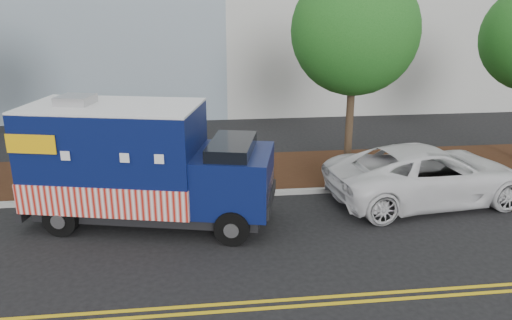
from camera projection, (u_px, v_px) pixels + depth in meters
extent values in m
plane|color=black|center=(186.00, 217.00, 14.42)|extent=(120.00, 120.00, 0.00)
cube|color=#9E9E99|center=(186.00, 197.00, 15.71)|extent=(120.00, 0.18, 0.15)
cube|color=black|center=(187.00, 174.00, 17.70)|extent=(120.00, 4.00, 0.15)
cube|color=gold|center=(182.00, 307.00, 10.21)|extent=(120.00, 0.10, 0.01)
cube|color=gold|center=(182.00, 314.00, 9.98)|extent=(120.00, 0.10, 0.01)
cylinder|color=#38281C|center=(349.00, 122.00, 17.08)|extent=(0.26, 0.26, 3.97)
sphere|color=#1C5A19|center=(355.00, 31.00, 16.14)|extent=(4.17, 4.17, 4.17)
cube|color=#473828|center=(101.00, 159.00, 15.67)|extent=(0.06, 0.06, 2.40)
cube|color=black|center=(154.00, 206.00, 14.01)|extent=(6.43, 3.43, 0.31)
cube|color=#0A1448|center=(116.00, 154.00, 13.65)|extent=(5.05, 3.50, 2.62)
cube|color=#B3150B|center=(119.00, 186.00, 13.94)|extent=(5.10, 3.58, 0.82)
cube|color=white|center=(111.00, 106.00, 13.24)|extent=(5.05, 3.50, 0.07)
cube|color=#B7B7BA|center=(75.00, 100.00, 13.30)|extent=(1.05, 1.05, 0.24)
cube|color=#0A1448|center=(234.00, 179.00, 13.49)|extent=(2.46, 2.74, 1.53)
cube|color=black|center=(232.00, 153.00, 13.27)|extent=(1.55, 2.33, 0.71)
cube|color=black|center=(271.00, 198.00, 13.54)|extent=(0.59, 2.15, 0.33)
cube|color=black|center=(42.00, 200.00, 14.36)|extent=(0.76, 2.44, 0.31)
cube|color=#B7B7BA|center=(36.00, 149.00, 13.89)|extent=(0.50, 1.92, 2.08)
cube|color=#B7B7BA|center=(143.00, 140.00, 14.83)|extent=(1.92, 0.50, 1.20)
cube|color=yellow|center=(31.00, 144.00, 12.41)|extent=(1.28, 0.32, 0.49)
cube|color=yellow|center=(78.00, 120.00, 14.87)|extent=(1.28, 0.32, 0.49)
cylinder|color=black|center=(232.00, 228.00, 12.70)|extent=(0.96, 0.51, 0.92)
cylinder|color=black|center=(244.00, 195.00, 14.81)|extent=(0.96, 0.51, 0.92)
cylinder|color=black|center=(61.00, 219.00, 13.20)|extent=(0.96, 0.51, 0.92)
cylinder|color=black|center=(96.00, 189.00, 15.30)|extent=(0.96, 0.51, 0.92)
imported|color=white|center=(429.00, 174.00, 15.33)|extent=(6.58, 3.61, 1.75)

